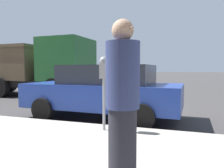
{
  "coord_description": "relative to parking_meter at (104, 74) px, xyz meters",
  "views": [
    {
      "loc": [
        -7.0,
        -2.42,
        1.45
      ],
      "look_at": [
        -2.29,
        -0.86,
        1.11
      ],
      "focal_mm": 35.0,
      "sensor_mm": 36.0,
      "label": 1
    }
  ],
  "objects": [
    {
      "name": "pedestrian",
      "position": [
        -2.04,
        -0.98,
        -0.27
      ],
      "size": [
        0.38,
        0.38,
        1.86
      ],
      "rotation": [
        0.0,
        0.0,
        2.72
      ],
      "color": "#23232D",
      "rests_on": "sidewalk"
    },
    {
      "name": "parking_meter",
      "position": [
        0.0,
        0.0,
        0.0
      ],
      "size": [
        0.21,
        0.19,
        1.58
      ],
      "color": "gray",
      "rests_on": "sidewalk"
    },
    {
      "name": "ground_plane",
      "position": [
        2.63,
        0.79,
        -1.35
      ],
      "size": [
        220.0,
        220.0,
        0.0
      ],
      "primitive_type": "plane",
      "color": "#3D3A3A"
    },
    {
      "name": "dump_truck",
      "position": [
        5.57,
        6.55,
        0.27
      ],
      "size": [
        2.91,
        7.36,
        2.98
      ],
      "rotation": [
        0.0,
        0.0,
        3.11
      ],
      "color": "black",
      "rests_on": "ground_plane"
    },
    {
      "name": "car_blue",
      "position": [
        1.7,
        0.64,
        -0.52
      ],
      "size": [
        2.25,
        4.64,
        1.57
      ],
      "rotation": [
        0.0,
        0.0,
        -0.04
      ],
      "color": "navy",
      "rests_on": "ground_plane"
    }
  ]
}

